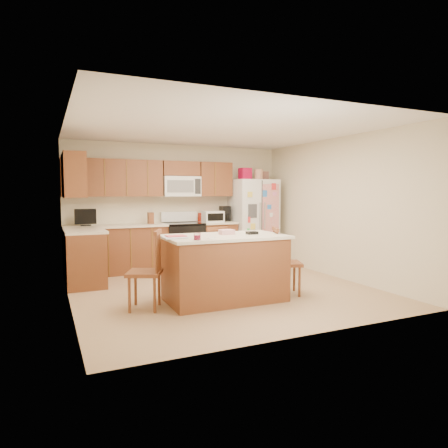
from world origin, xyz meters
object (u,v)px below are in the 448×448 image
island (225,268)px  windsor_chair_left (147,272)px  stove (183,245)px  refrigerator (253,221)px  windsor_chair_right (285,263)px  windsor_chair_back (211,259)px

island → windsor_chair_left: windsor_chair_left is taller
stove → island: stove is taller
refrigerator → island: refrigerator is taller
refrigerator → windsor_chair_right: (-0.83, -2.53, -0.45)m
stove → island: 2.55m
refrigerator → windsor_chair_back: refrigerator is taller
refrigerator → windsor_chair_right: 2.70m
refrigerator → windsor_chair_back: size_ratio=2.06×
island → windsor_chair_back: 0.71m
windsor_chair_back → windsor_chair_right: windsor_chair_right is taller
refrigerator → windsor_chair_right: refrigerator is taller
island → windsor_chair_left: (-1.11, 0.03, 0.02)m
stove → windsor_chair_back: stove is taller
stove → island: size_ratio=0.65×
windsor_chair_right → refrigerator: bearing=71.9°
stove → windsor_chair_back: 1.84m
windsor_chair_back → refrigerator: bearing=46.0°
refrigerator → windsor_chair_right: size_ratio=2.03×
windsor_chair_left → windsor_chair_back: windsor_chair_left is taller
windsor_chair_back → windsor_chair_right: 1.17m
stove → windsor_chair_right: (0.74, -2.60, 0.00)m
stove → refrigerator: refrigerator is taller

